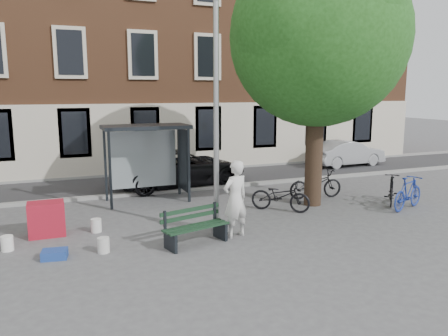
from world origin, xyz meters
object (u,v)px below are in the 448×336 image
at_px(red_stand, 47,219).
at_px(bike_d, 391,189).
at_px(lamppost, 216,128).
at_px(painter, 235,199).
at_px(bike_b, 408,193).
at_px(bus_shelter, 157,145).
at_px(car_silver, 347,153).
at_px(car_dark, 180,168).
at_px(bike_a, 316,184).
at_px(bike_c, 280,196).
at_px(bench, 195,228).
at_px(notice_sign, 315,160).

bearing_deg(red_stand, bike_d, -4.11).
distance_m(lamppost, red_stand, 5.01).
bearing_deg(painter, bike_d, 175.84).
bearing_deg(bike_d, bike_b, 131.96).
bearing_deg(bike_d, lamppost, 47.23).
distance_m(bus_shelter, bike_b, 8.39).
bearing_deg(car_silver, painter, 126.15).
height_order(lamppost, red_stand, lamppost).
xyz_separation_m(car_dark, red_stand, (-4.97, -4.63, -0.28)).
height_order(lamppost, bike_a, lamppost).
bearing_deg(bike_c, painter, 169.45).
height_order(bus_shelter, car_dark, bus_shelter).
xyz_separation_m(bike_d, red_stand, (-10.72, 0.77, -0.05)).
height_order(bus_shelter, bike_b, bus_shelter).
relative_size(bike_b, car_silver, 0.46).
distance_m(car_dark, car_silver, 9.35).
bearing_deg(bench, red_stand, 134.46).
relative_size(bike_b, car_dark, 0.34).
bearing_deg(bike_a, lamppost, 122.34).
distance_m(painter, car_silver, 12.57).
bearing_deg(lamppost, notice_sign, 29.75).
distance_m(bus_shelter, painter, 4.82).
bearing_deg(bus_shelter, car_silver, 17.70).
xyz_separation_m(bus_shelter, red_stand, (-3.61, -2.74, -1.47)).
height_order(bench, notice_sign, notice_sign).
relative_size(bench, bike_b, 0.99).
relative_size(bus_shelter, bike_a, 1.45).
xyz_separation_m(bike_a, bike_d, (1.91, -1.62, -0.02)).
distance_m(car_silver, red_stand, 15.46).
bearing_deg(bike_b, bike_c, 50.65).
distance_m(bench, red_stand, 3.96).
xyz_separation_m(bench, bike_c, (3.44, 1.88, 0.09)).
bearing_deg(bike_c, bench, 160.96).
height_order(car_dark, notice_sign, notice_sign).
xyz_separation_m(bench, notice_sign, (5.75, 3.49, 0.88)).
xyz_separation_m(painter, bike_b, (6.18, 0.41, -0.47)).
height_order(bus_shelter, car_silver, bus_shelter).
relative_size(bench, notice_sign, 0.99).
xyz_separation_m(bus_shelter, bench, (-0.22, -4.78, -1.52)).
distance_m(red_stand, notice_sign, 9.29).
bearing_deg(red_stand, bench, -31.08).
bearing_deg(lamppost, bus_shelter, 98.43).
height_order(bus_shelter, red_stand, bus_shelter).
height_order(bike_b, red_stand, bike_b).
xyz_separation_m(bike_c, car_silver, (7.37, 6.29, 0.16)).
distance_m(painter, bike_b, 6.22).
relative_size(bike_a, bike_b, 1.09).
xyz_separation_m(bike_a, notice_sign, (0.34, 0.60, 0.76)).
relative_size(painter, car_silver, 0.51).
xyz_separation_m(car_silver, notice_sign, (-5.06, -4.67, 0.63)).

